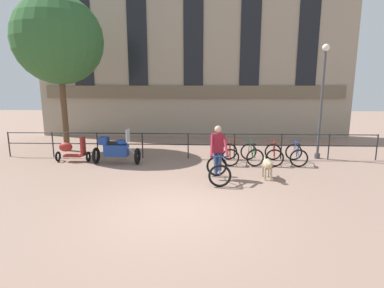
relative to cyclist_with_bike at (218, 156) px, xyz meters
name	(u,v)px	position (x,y,z in m)	size (l,w,h in m)	color
ground_plane	(176,209)	(-1.09, -2.37, -0.76)	(60.00, 60.00, 0.00)	#8E7060
canal_railing	(188,141)	(-1.09, 2.83, -0.05)	(15.05, 0.05, 1.05)	#232326
building_facade	(194,46)	(-1.09, 8.62, 4.38)	(18.00, 0.72, 10.33)	gray
cyclist_with_bike	(218,156)	(0.00, 0.00, 0.00)	(0.73, 1.20, 1.70)	black
dog	(268,165)	(1.58, 0.17, -0.31)	(0.29, 1.00, 0.64)	tan
parked_motorcycle	(116,149)	(-3.77, 1.84, -0.20)	(1.74, 0.67, 1.35)	black
parked_bicycle_near_lamp	(230,154)	(0.55, 2.18, -0.41)	(0.69, 1.13, 0.86)	black
parked_bicycle_mid_left	(252,154)	(1.39, 2.18, -0.41)	(0.75, 1.16, 0.86)	black
parked_bicycle_mid_right	(274,154)	(2.23, 2.18, -0.41)	(0.83, 1.20, 0.86)	black
parked_bicycle_far_end	(296,154)	(3.07, 2.18, -0.41)	(0.78, 1.17, 0.86)	black
parked_scooter	(72,150)	(-5.61, 2.11, -0.30)	(1.29, 0.42, 0.96)	black
street_lamp	(322,96)	(4.20, 3.07, 1.76)	(0.28, 0.28, 4.50)	#424247
tree_canalside_left	(59,40)	(-6.74, 4.13, 4.09)	(3.78, 3.78, 6.75)	brown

